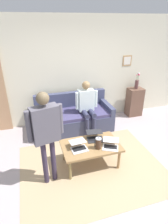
% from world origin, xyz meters
% --- Properties ---
extents(ground_plane, '(7.68, 7.68, 0.00)m').
position_xyz_m(ground_plane, '(0.00, 0.00, 0.00)').
color(ground_plane, '#AC9EA0').
extents(area_rug, '(2.67, 2.09, 0.01)m').
position_xyz_m(area_rug, '(0.14, -0.13, 0.00)').
color(area_rug, tan).
rests_on(area_rug, ground_plane).
extents(back_wall, '(7.04, 0.11, 2.70)m').
position_xyz_m(back_wall, '(-0.00, -2.20, 1.35)').
color(back_wall, beige).
rests_on(back_wall, ground_plane).
extents(couch, '(1.88, 0.87, 0.88)m').
position_xyz_m(couch, '(0.10, -1.66, 0.31)').
color(couch, '#3D415E').
rests_on(couch, ground_plane).
extents(coffee_table, '(1.08, 0.68, 0.45)m').
position_xyz_m(coffee_table, '(0.14, -0.23, 0.40)').
color(coffee_table, olive).
rests_on(coffee_table, ground_plane).
extents(laptop_left, '(0.35, 0.37, 0.13)m').
position_xyz_m(laptop_left, '(-0.00, -0.40, 0.50)').
color(laptop_left, '#28282D').
rests_on(laptop_left, coffee_table).
extents(laptop_center, '(0.31, 0.33, 0.13)m').
position_xyz_m(laptop_center, '(0.38, -0.19, 0.50)').
color(laptop_center, silver).
rests_on(laptop_center, coffee_table).
extents(laptop_right, '(0.39, 0.40, 0.12)m').
position_xyz_m(laptop_right, '(-0.19, -0.07, 0.49)').
color(laptop_right, silver).
rests_on(laptop_right, coffee_table).
extents(french_press, '(0.13, 0.11, 0.24)m').
position_xyz_m(french_press, '(0.04, -0.09, 0.56)').
color(french_press, '#4C3323').
rests_on(french_press, coffee_table).
extents(side_shelf, '(0.42, 0.32, 0.82)m').
position_xyz_m(side_shelf, '(-1.78, -1.89, 0.41)').
color(side_shelf, brown).
rests_on(side_shelf, ground_plane).
extents(flower_vase, '(0.10, 0.10, 0.47)m').
position_xyz_m(flower_vase, '(-1.78, -1.89, 0.98)').
color(flower_vase, brown).
rests_on(flower_vase, side_shelf).
extents(person_standing, '(0.58, 0.27, 1.65)m').
position_xyz_m(person_standing, '(0.94, -0.04, 1.06)').
color(person_standing, '#352C40').
rests_on(person_standing, ground_plane).
extents(person_seated, '(0.55, 0.51, 1.28)m').
position_xyz_m(person_seated, '(-0.18, -1.43, 0.73)').
color(person_seated, '#343652').
rests_on(person_seated, ground_plane).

